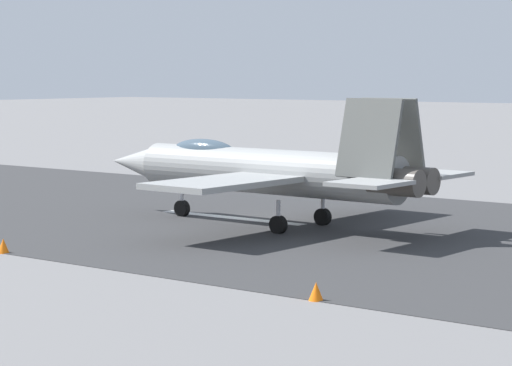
# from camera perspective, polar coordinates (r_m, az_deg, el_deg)

# --- Properties ---
(ground_plane) EXTENTS (400.00, 400.00, 0.00)m
(ground_plane) POSITION_cam_1_polar(r_m,az_deg,el_deg) (49.80, -0.74, -1.91)
(ground_plane) COLOR slate
(runway_strip) EXTENTS (240.00, 26.00, 0.02)m
(runway_strip) POSITION_cam_1_polar(r_m,az_deg,el_deg) (49.79, -0.73, -1.90)
(runway_strip) COLOR #313132
(runway_strip) RESTS_ON ground
(fighter_jet) EXTENTS (17.74, 14.84, 5.66)m
(fighter_jet) POSITION_cam_1_polar(r_m,az_deg,el_deg) (47.38, 0.52, 0.69)
(fighter_jet) COLOR gray
(fighter_jet) RESTS_ON ground
(marker_cone_near) EXTENTS (0.44, 0.44, 0.55)m
(marker_cone_near) POSITION_cam_1_polar(r_m,az_deg,el_deg) (31.98, 3.17, -5.69)
(marker_cone_near) COLOR orange
(marker_cone_near) RESTS_ON ground
(marker_cone_mid) EXTENTS (0.44, 0.44, 0.55)m
(marker_cone_mid) POSITION_cam_1_polar(r_m,az_deg,el_deg) (41.38, -13.10, -3.22)
(marker_cone_mid) COLOR orange
(marker_cone_mid) RESTS_ON ground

